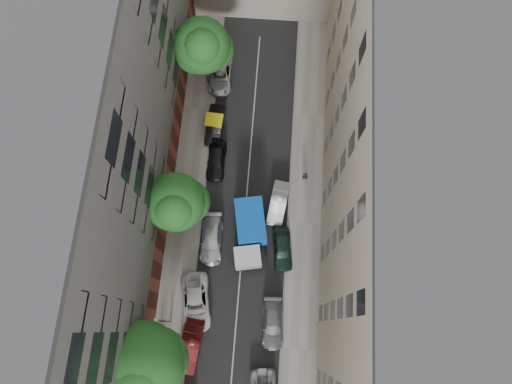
# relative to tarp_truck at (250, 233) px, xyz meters

# --- Properties ---
(ground) EXTENTS (120.00, 120.00, 0.00)m
(ground) POSITION_rel_tarp_truck_xyz_m (-0.60, 1.53, -1.55)
(ground) COLOR #4C4C49
(ground) RESTS_ON ground
(road_surface) EXTENTS (8.00, 44.00, 0.02)m
(road_surface) POSITION_rel_tarp_truck_xyz_m (-0.60, 1.53, -1.54)
(road_surface) COLOR black
(road_surface) RESTS_ON ground
(sidewalk_left) EXTENTS (3.00, 44.00, 0.15)m
(sidewalk_left) POSITION_rel_tarp_truck_xyz_m (-6.10, 1.53, -1.47)
(sidewalk_left) COLOR gray
(sidewalk_left) RESTS_ON ground
(sidewalk_right) EXTENTS (3.00, 44.00, 0.15)m
(sidewalk_right) POSITION_rel_tarp_truck_xyz_m (4.90, 1.53, -1.47)
(sidewalk_right) COLOR gray
(sidewalk_right) RESTS_ON ground
(building_left) EXTENTS (8.00, 44.00, 20.00)m
(building_left) POSITION_rel_tarp_truck_xyz_m (-11.60, 1.53, 8.45)
(building_left) COLOR #4D4A48
(building_left) RESTS_ON ground
(building_right) EXTENTS (8.00, 44.00, 20.00)m
(building_right) POSITION_rel_tarp_truck_xyz_m (10.40, 1.53, 8.45)
(building_right) COLOR #C5B699
(building_right) RESTS_ON ground
(tarp_truck) EXTENTS (3.44, 6.45, 2.81)m
(tarp_truck) POSITION_rel_tarp_truck_xyz_m (0.00, 0.00, 0.00)
(tarp_truck) COLOR black
(tarp_truck) RESTS_ON ground
(car_left_1) EXTENTS (2.09, 4.69, 1.49)m
(car_left_1) POSITION_rel_tarp_truck_xyz_m (-4.20, -9.87, -0.80)
(car_left_1) COLOR #4C0F10
(car_left_1) RESTS_ON ground
(car_left_2) EXTENTS (3.21, 5.47, 1.43)m
(car_left_2) POSITION_rel_tarp_truck_xyz_m (-4.20, -6.27, -0.83)
(car_left_2) COLOR silver
(car_left_2) RESTS_ON ground
(car_left_3) EXTENTS (2.06, 4.79, 1.37)m
(car_left_3) POSITION_rel_tarp_truck_xyz_m (-3.40, -0.67, -0.86)
(car_left_3) COLOR silver
(car_left_3) RESTS_ON ground
(car_left_4) EXTENTS (1.74, 4.20, 1.42)m
(car_left_4) POSITION_rel_tarp_truck_xyz_m (-3.73, 6.93, -0.83)
(car_left_4) COLOR black
(car_left_4) RESTS_ON ground
(car_left_5) EXTENTS (1.72, 4.33, 1.40)m
(car_left_5) POSITION_rel_tarp_truck_xyz_m (-4.20, 10.53, -0.85)
(car_left_5) COLOR black
(car_left_5) RESTS_ON ground
(car_left_6) EXTENTS (2.29, 4.87, 1.35)m
(car_left_6) POSITION_rel_tarp_truck_xyz_m (-4.20, 16.13, -0.87)
(car_left_6) COLOR #B8B7BD
(car_left_6) RESTS_ON ground
(car_right_1) EXTENTS (2.05, 4.49, 1.27)m
(car_right_1) POSITION_rel_tarp_truck_xyz_m (2.55, -7.56, -0.91)
(car_right_1) COLOR slate
(car_right_1) RESTS_ON ground
(car_right_2) EXTENTS (2.12, 4.24, 1.39)m
(car_right_2) POSITION_rel_tarp_truck_xyz_m (3.00, -1.07, -0.85)
(car_right_2) COLOR #142F22
(car_right_2) RESTS_ON ground
(car_right_3) EXTENTS (2.01, 4.37, 1.39)m
(car_right_3) POSITION_rel_tarp_truck_xyz_m (2.38, 3.13, -0.85)
(car_right_3) COLOR silver
(car_right_3) RESTS_ON ground
(tree_near) EXTENTS (6.43, 6.32, 9.55)m
(tree_near) POSITION_rel_tarp_truck_xyz_m (-6.76, -11.31, 4.78)
(tree_near) COLOR #382619
(tree_near) RESTS_ON sidewalk_left
(tree_mid) EXTENTS (5.19, 4.91, 8.15)m
(tree_mid) POSITION_rel_tarp_truck_xyz_m (-5.98, 1.06, 4.00)
(tree_mid) COLOR #382619
(tree_mid) RESTS_ON sidewalk_left
(tree_far) EXTENTS (5.29, 5.02, 8.81)m
(tree_far) POSITION_rel_tarp_truck_xyz_m (-5.26, 15.42, 4.52)
(tree_far) COLOR #382619
(tree_far) RESTS_ON sidewalk_left
(lamp_post) EXTENTS (0.36, 0.36, 6.20)m
(lamp_post) POSITION_rel_tarp_truck_xyz_m (-6.26, -8.03, 2.44)
(lamp_post) COLOR #1B6132
(lamp_post) RESTS_ON sidewalk_left
(pedestrian) EXTENTS (0.63, 0.48, 1.53)m
(pedestrian) POSITION_rel_tarp_truck_xyz_m (4.71, 5.85, -0.63)
(pedestrian) COLOR black
(pedestrian) RESTS_ON sidewalk_right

